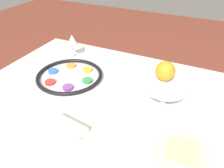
% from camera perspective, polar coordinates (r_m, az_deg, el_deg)
% --- Properties ---
extents(dining_table, '(1.42, 1.01, 0.75)m').
position_cam_1_polar(dining_table, '(1.26, 0.49, -18.50)').
color(dining_table, silver).
rests_on(dining_table, ground_plane).
extents(seder_plate, '(0.35, 0.35, 0.03)m').
position_cam_1_polar(seder_plate, '(1.17, -10.99, 2.05)').
color(seder_plate, silver).
rests_on(seder_plate, dining_table).
extents(wine_glass, '(0.07, 0.07, 0.14)m').
position_cam_1_polar(wine_glass, '(1.36, -10.34, 10.94)').
color(wine_glass, silver).
rests_on(wine_glass, dining_table).
extents(fruit_stand, '(0.19, 0.19, 0.13)m').
position_cam_1_polar(fruit_stand, '(0.95, 13.68, -0.64)').
color(fruit_stand, silver).
rests_on(fruit_stand, dining_table).
extents(orange_fruit, '(0.08, 0.08, 0.08)m').
position_cam_1_polar(orange_fruit, '(0.92, 13.77, 3.31)').
color(orange_fruit, orange).
rests_on(orange_fruit, fruit_stand).
extents(bread_plate, '(0.19, 0.19, 0.02)m').
position_cam_1_polar(bread_plate, '(0.83, 17.79, -16.60)').
color(bread_plate, beige).
rests_on(bread_plate, dining_table).
extents(napkin_roll, '(0.16, 0.07, 0.05)m').
position_cam_1_polar(napkin_roll, '(0.88, -10.96, -10.40)').
color(napkin_roll, white).
rests_on(napkin_roll, dining_table).
extents(cup_near, '(0.07, 0.07, 0.08)m').
position_cam_1_polar(cup_near, '(1.11, 16.71, 0.39)').
color(cup_near, silver).
rests_on(cup_near, dining_table).
extents(spoon, '(0.18, 0.02, 0.01)m').
position_cam_1_polar(spoon, '(0.87, -12.13, -13.19)').
color(spoon, silver).
rests_on(spoon, dining_table).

